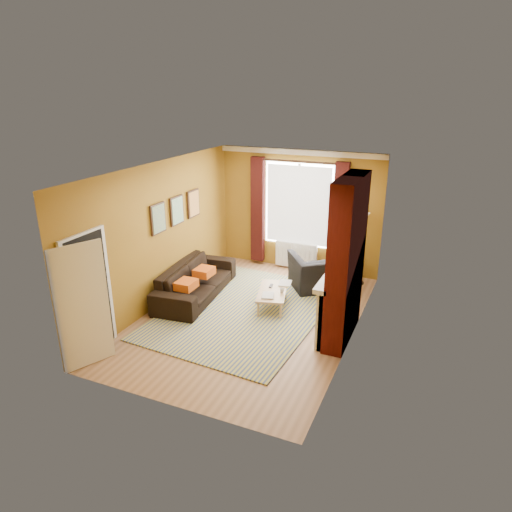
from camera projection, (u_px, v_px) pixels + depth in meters
name	position (u px, v px, depth m)	size (l,w,h in m)	color
ground	(251.00, 317.00, 8.62)	(5.50, 5.50, 0.00)	brown
room_walls	(289.00, 248.00, 8.13)	(3.82, 5.54, 2.83)	olive
striped_rug	(245.00, 311.00, 8.84)	(3.03, 4.03, 0.02)	#314887
sofa	(196.00, 281.00, 9.37)	(2.35, 0.92, 0.68)	black
armchair	(320.00, 272.00, 9.72)	(1.18, 1.03, 0.76)	black
coffee_table	(272.00, 292.00, 8.92)	(0.79, 1.16, 0.35)	tan
wicker_stool	(324.00, 274.00, 10.08)	(0.39, 0.39, 0.41)	olive
floor_lamp	(363.00, 228.00, 9.66)	(0.31, 0.31, 1.61)	black
book_a	(262.00, 295.00, 8.67)	(0.23, 0.31, 0.03)	#999999
book_b	(279.00, 283.00, 9.22)	(0.24, 0.33, 0.02)	#999999
mug	(282.00, 290.00, 8.80)	(0.09, 0.09, 0.09)	#999999
tv_remote	(271.00, 286.00, 9.08)	(0.08, 0.18, 0.02)	#262628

